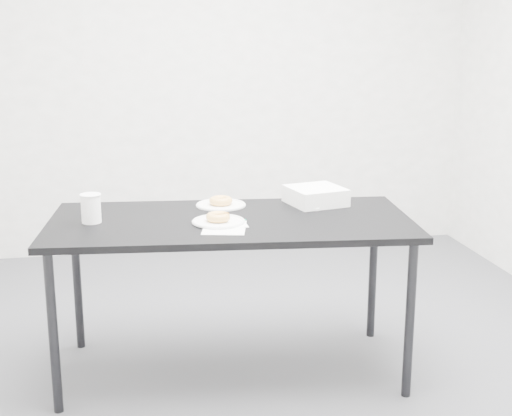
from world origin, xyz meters
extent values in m
plane|color=#45464A|center=(0.00, 0.00, 0.00)|extent=(4.00, 4.00, 0.00)
cube|color=white|center=(0.00, 2.00, 1.35)|extent=(4.00, 0.02, 2.70)
cube|color=black|center=(-0.14, -0.09, 0.77)|extent=(1.79, 0.97, 0.03)
cylinder|color=black|center=(-0.97, -0.36, 0.38)|extent=(0.04, 0.04, 0.76)
cylinder|color=black|center=(-0.91, 0.32, 0.38)|extent=(0.04, 0.04, 0.76)
cylinder|color=black|center=(0.62, -0.51, 0.38)|extent=(0.04, 0.04, 0.76)
cylinder|color=black|center=(0.68, 0.17, 0.38)|extent=(0.04, 0.04, 0.76)
cube|color=white|center=(-0.20, -0.25, 0.79)|extent=(0.24, 0.28, 0.00)
cube|color=green|center=(-0.11, -0.16, 0.79)|extent=(0.05, 0.05, 0.00)
cylinder|color=#0B7E54|center=(-0.13, -0.17, 0.79)|extent=(0.10, 0.06, 0.01)
cube|color=white|center=(-0.17, -0.18, 0.79)|extent=(0.18, 0.18, 0.00)
cylinder|color=white|center=(-0.21, -0.16, 0.79)|extent=(0.25, 0.25, 0.01)
torus|color=#DE8946|center=(-0.21, -0.16, 0.82)|extent=(0.13, 0.13, 0.04)
cylinder|color=white|center=(-0.15, 0.18, 0.79)|extent=(0.26, 0.26, 0.01)
torus|color=#DE8946|center=(-0.15, 0.18, 0.81)|extent=(0.16, 0.16, 0.04)
cylinder|color=white|center=(-0.80, -0.04, 0.86)|extent=(0.09, 0.09, 0.14)
cylinder|color=white|center=(0.30, 0.02, 0.79)|extent=(0.09, 0.09, 0.01)
cube|color=white|center=(0.34, 0.13, 0.83)|extent=(0.32, 0.32, 0.09)
camera|label=1|loc=(-0.62, -3.36, 1.67)|focal=50.00mm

